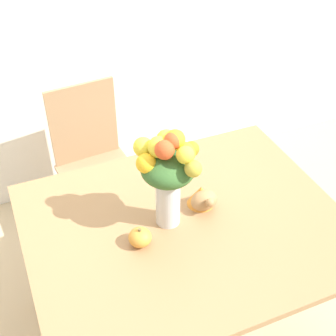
# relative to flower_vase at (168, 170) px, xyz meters

# --- Properties ---
(ground_plane) EXTENTS (12.00, 12.00, 0.00)m
(ground_plane) POSITION_rel_flower_vase_xyz_m (0.06, -0.04, -1.04)
(ground_plane) COLOR tan
(dining_table) EXTENTS (1.32, 1.06, 0.77)m
(dining_table) POSITION_rel_flower_vase_xyz_m (0.06, -0.04, -0.36)
(dining_table) COLOR #9E754C
(dining_table) RESTS_ON ground_plane
(flower_vase) EXTENTS (0.27, 0.25, 0.45)m
(flower_vase) POSITION_rel_flower_vase_xyz_m (0.00, 0.00, 0.00)
(flower_vase) COLOR silver
(flower_vase) RESTS_ON dining_table
(pumpkin) EXTENTS (0.09, 0.09, 0.08)m
(pumpkin) POSITION_rel_flower_vase_xyz_m (-0.15, -0.08, -0.23)
(pumpkin) COLOR gold
(pumpkin) RESTS_ON dining_table
(turkey_figurine) EXTENTS (0.12, 0.16, 0.10)m
(turkey_figurine) POSITION_rel_flower_vase_xyz_m (0.17, 0.03, -0.22)
(turkey_figurine) COLOR #A87A4C
(turkey_figurine) RESTS_ON dining_table
(dining_chair_near_window) EXTENTS (0.45, 0.45, 0.94)m
(dining_chair_near_window) POSITION_rel_flower_vase_xyz_m (-0.10, 0.87, -0.56)
(dining_chair_near_window) COLOR #9E7A56
(dining_chair_near_window) RESTS_ON ground_plane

